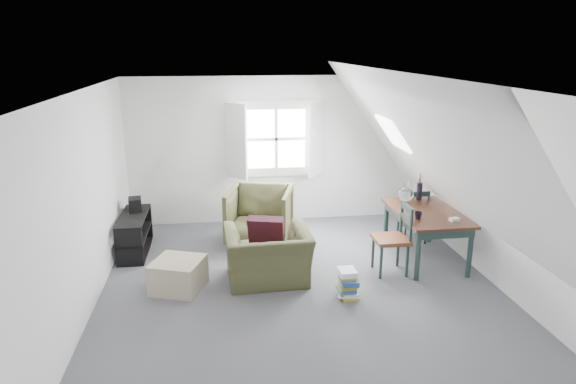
{
  "coord_description": "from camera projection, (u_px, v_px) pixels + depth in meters",
  "views": [
    {
      "loc": [
        -0.97,
        -5.83,
        2.98
      ],
      "look_at": [
        -0.09,
        0.6,
        1.12
      ],
      "focal_mm": 32.0,
      "sensor_mm": 36.0,
      "label": 1
    }
  ],
  "objects": [
    {
      "name": "magazine_stack",
      "position": [
        348.0,
        284.0,
        6.26
      ],
      "size": [
        0.27,
        0.32,
        0.36
      ],
      "rotation": [
        0.0,
        0.0,
        -0.01
      ],
      "color": "#B29933",
      "rests_on": "floor"
    },
    {
      "name": "ottoman",
      "position": [
        178.0,
        275.0,
        6.46
      ],
      "size": [
        0.75,
        0.75,
        0.39
      ],
      "primitive_type": "cube",
      "rotation": [
        0.0,
        0.0,
        -0.35
      ],
      "color": "tan",
      "rests_on": "floor"
    },
    {
      "name": "wall_right",
      "position": [
        497.0,
        187.0,
        6.49
      ],
      "size": [
        0.0,
        5.5,
        5.5
      ],
      "primitive_type": "plane",
      "rotation": [
        1.57,
        0.0,
        -1.57
      ],
      "color": "silver",
      "rests_on": "ground"
    },
    {
      "name": "dormer_window",
      "position": [
        276.0,
        139.0,
        8.65
      ],
      "size": [
        1.71,
        0.35,
        1.3
      ],
      "color": "white",
      "rests_on": "wall_back"
    },
    {
      "name": "slope_left",
      "position": [
        168.0,
        156.0,
        5.81
      ],
      "size": [
        3.19,
        5.5,
        4.48
      ],
      "primitive_type": "plane",
      "rotation": [
        0.0,
        2.19,
        0.0
      ],
      "color": "white",
      "rests_on": "wall_left"
    },
    {
      "name": "wall_back",
      "position": [
        276.0,
        150.0,
        8.78
      ],
      "size": [
        5.0,
        0.0,
        5.0
      ],
      "primitive_type": "plane",
      "rotation": [
        1.57,
        0.0,
        0.0
      ],
      "color": "silver",
      "rests_on": "ground"
    },
    {
      "name": "wall_front",
      "position": [
        367.0,
        306.0,
        3.54
      ],
      "size": [
        5.0,
        0.0,
        5.0
      ],
      "primitive_type": "plane",
      "rotation": [
        -1.57,
        0.0,
        0.0
      ],
      "color": "silver",
      "rests_on": "ground"
    },
    {
      "name": "vase_twigs",
      "position": [
        419.0,
        190.0,
        7.73
      ],
      "size": [
        0.08,
        0.09,
        0.66
      ],
      "rotation": [
        0.0,
        0.0,
        -0.35
      ],
      "color": "black",
      "rests_on": "dining_table"
    },
    {
      "name": "dining_table",
      "position": [
        426.0,
        218.0,
        7.26
      ],
      "size": [
        0.87,
        1.45,
        0.73
      ],
      "rotation": [
        0.0,
        0.0,
        -0.04
      ],
      "color": "#331B11",
      "rests_on": "floor"
    },
    {
      "name": "throw_pillow",
      "position": [
        266.0,
        233.0,
        6.73
      ],
      "size": [
        0.52,
        0.38,
        0.48
      ],
      "primitive_type": "cube",
      "rotation": [
        0.31,
        0.0,
        -0.26
      ],
      "color": "#380F1A",
      "rests_on": "armchair_near"
    },
    {
      "name": "paper_box",
      "position": [
        454.0,
        219.0,
        6.82
      ],
      "size": [
        0.14,
        0.11,
        0.04
      ],
      "primitive_type": "cube",
      "rotation": [
        0.0,
        0.0,
        0.18
      ],
      "color": "white",
      "rests_on": "dining_table"
    },
    {
      "name": "dining_chair_near",
      "position": [
        394.0,
        238.0,
        6.87
      ],
      "size": [
        0.45,
        0.45,
        0.95
      ],
      "rotation": [
        0.0,
        0.0,
        -1.79
      ],
      "color": "brown",
      "rests_on": "floor"
    },
    {
      "name": "media_shelf",
      "position": [
        134.0,
        236.0,
        7.58
      ],
      "size": [
        0.37,
        1.12,
        0.57
      ],
      "rotation": [
        0.0,
        0.0,
        0.08
      ],
      "color": "black",
      "rests_on": "floor"
    },
    {
      "name": "skylight",
      "position": [
        393.0,
        133.0,
        7.46
      ],
      "size": [
        0.35,
        0.75,
        0.47
      ],
      "primitive_type": "cube",
      "rotation": [
        0.0,
        0.95,
        0.0
      ],
      "color": "white",
      "rests_on": "slope_right"
    },
    {
      "name": "dining_chair_far",
      "position": [
        414.0,
        214.0,
        7.97
      ],
      "size": [
        0.41,
        0.41,
        0.86
      ],
      "rotation": [
        0.0,
        0.0,
        2.77
      ],
      "color": "brown",
      "rests_on": "floor"
    },
    {
      "name": "armchair_far",
      "position": [
        260.0,
        242.0,
        8.06
      ],
      "size": [
        1.16,
        1.18,
        0.88
      ],
      "primitive_type": "imported",
      "rotation": [
        0.0,
        0.0,
        -0.27
      ],
      "color": "#3F4125",
      "rests_on": "floor"
    },
    {
      "name": "ceiling",
      "position": [
        303.0,
        89.0,
        5.81
      ],
      "size": [
        5.5,
        5.5,
        0.0
      ],
      "primitive_type": "plane",
      "rotation": [
        3.14,
        0.0,
        0.0
      ],
      "color": "white",
      "rests_on": "wall_back"
    },
    {
      "name": "electronics_box",
      "position": [
        135.0,
        205.0,
        7.75
      ],
      "size": [
        0.22,
        0.28,
        0.21
      ],
      "primitive_type": "cube",
      "rotation": [
        0.0,
        0.0,
        0.15
      ],
      "color": "black",
      "rests_on": "media_shelf"
    },
    {
      "name": "cup",
      "position": [
        418.0,
        219.0,
        6.91
      ],
      "size": [
        0.11,
        0.11,
        0.1
      ],
      "primitive_type": "imported",
      "rotation": [
        0.0,
        0.0,
        0.06
      ],
      "color": "black",
      "rests_on": "dining_table"
    },
    {
      "name": "floor",
      "position": [
        301.0,
        289.0,
        6.5
      ],
      "size": [
        5.5,
        5.5,
        0.0
      ],
      "primitive_type": "plane",
      "color": "#4D4E53",
      "rests_on": "ground"
    },
    {
      "name": "slope_right",
      "position": [
        428.0,
        148.0,
        6.22
      ],
      "size": [
        3.19,
        5.5,
        4.48
      ],
      "primitive_type": "plane",
      "rotation": [
        0.0,
        -2.19,
        0.0
      ],
      "color": "white",
      "rests_on": "wall_right"
    },
    {
      "name": "wall_left",
      "position": [
        85.0,
        203.0,
        5.83
      ],
      "size": [
        0.0,
        5.5,
        5.5
      ],
      "primitive_type": "plane",
      "rotation": [
        1.57,
        0.0,
        1.57
      ],
      "color": "silver",
      "rests_on": "ground"
    },
    {
      "name": "armchair_near",
      "position": [
        268.0,
        280.0,
        6.75
      ],
      "size": [
        1.11,
        0.98,
        0.7
      ],
      "primitive_type": "imported",
      "rotation": [
        0.0,
        0.0,
        3.18
      ],
      "color": "#3F4125",
      "rests_on": "floor"
    },
    {
      "name": "demijohn",
      "position": [
        406.0,
        194.0,
        7.6
      ],
      "size": [
        0.23,
        0.23,
        0.33
      ],
      "rotation": [
        0.0,
        0.0,
        -0.13
      ],
      "color": "silver",
      "rests_on": "dining_table"
    }
  ]
}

